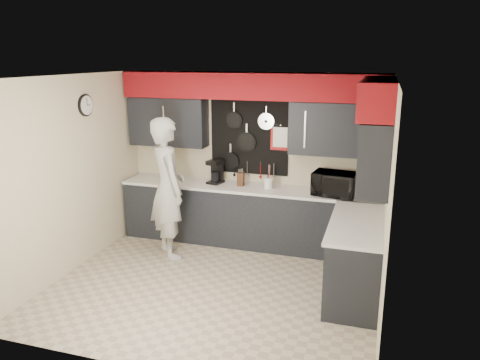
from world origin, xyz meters
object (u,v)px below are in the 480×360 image
(coffee_maker, at_px, (216,171))
(person, at_px, (168,188))
(microwave, at_px, (335,184))
(utensil_crock, at_px, (268,183))
(knife_block, at_px, (241,179))

(coffee_maker, xyz_separation_m, person, (-0.43, -0.81, -0.10))
(microwave, distance_m, utensil_crock, 0.99)
(microwave, distance_m, knife_block, 1.41)
(microwave, height_order, utensil_crock, microwave)
(knife_block, xyz_separation_m, utensil_crock, (0.43, -0.00, -0.02))
(coffee_maker, bearing_deg, microwave, 8.85)
(microwave, distance_m, person, 2.36)
(microwave, height_order, person, person)
(microwave, relative_size, coffee_maker, 1.65)
(knife_block, xyz_separation_m, person, (-0.85, -0.75, -0.01))
(person, bearing_deg, coffee_maker, -71.30)
(coffee_maker, distance_m, person, 0.92)
(knife_block, relative_size, coffee_maker, 0.58)
(microwave, relative_size, utensil_crock, 3.70)
(microwave, bearing_deg, coffee_maker, -175.81)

